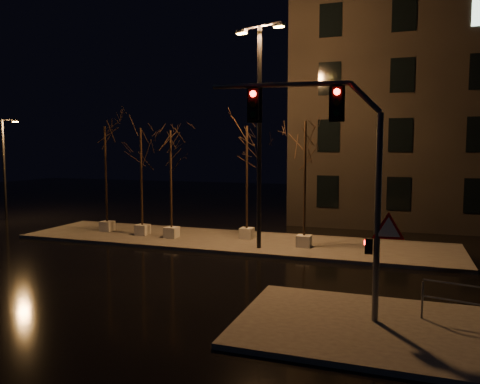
% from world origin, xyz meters
% --- Properties ---
extents(ground, '(90.00, 90.00, 0.00)m').
position_xyz_m(ground, '(0.00, 0.00, 0.00)').
color(ground, black).
rests_on(ground, ground).
extents(median, '(22.00, 5.00, 0.15)m').
position_xyz_m(median, '(0.00, 6.00, 0.07)').
color(median, '#44413C').
rests_on(median, ground).
extents(sidewalk_corner, '(7.00, 5.00, 0.15)m').
position_xyz_m(sidewalk_corner, '(7.50, -3.50, 0.07)').
color(sidewalk_corner, '#44413C').
rests_on(sidewalk_corner, ground).
extents(tree_0, '(1.80, 1.80, 5.96)m').
position_xyz_m(tree_0, '(-7.34, 6.06, 4.67)').
color(tree_0, beige).
rests_on(tree_0, median).
extents(tree_1, '(1.80, 1.80, 5.84)m').
position_xyz_m(tree_1, '(-4.87, 5.69, 4.58)').
color(tree_1, beige).
rests_on(tree_1, median).
extents(tree_2, '(1.80, 1.80, 5.67)m').
position_xyz_m(tree_2, '(-3.04, 5.51, 4.45)').
color(tree_2, beige).
rests_on(tree_2, median).
extents(tree_3, '(1.80, 1.80, 5.89)m').
position_xyz_m(tree_3, '(0.72, 6.56, 4.62)').
color(tree_3, beige).
rests_on(tree_3, median).
extents(tree_4, '(1.80, 1.80, 6.02)m').
position_xyz_m(tree_4, '(3.90, 5.52, 4.72)').
color(tree_4, beige).
rests_on(tree_4, median).
extents(traffic_signal_mast, '(5.20, 0.69, 6.37)m').
position_xyz_m(traffic_signal_mast, '(6.55, -3.33, 4.34)').
color(traffic_signal_mast, '#575B5F').
rests_on(traffic_signal_mast, sidewalk_corner).
extents(streetlight_main, '(2.48, 1.02, 10.10)m').
position_xyz_m(streetlight_main, '(1.96, 4.63, 5.97)').
color(streetlight_main, black).
rests_on(streetlight_main, median).
extents(streetlight_far, '(1.31, 0.32, 6.68)m').
position_xyz_m(streetlight_far, '(-16.68, 8.21, 3.67)').
color(streetlight_far, black).
rests_on(streetlight_far, ground).
extents(guard_rail_a, '(2.50, 0.59, 1.10)m').
position_xyz_m(guard_rail_a, '(10.00, -2.84, 0.87)').
color(guard_rail_a, '#575B5F').
rests_on(guard_rail_a, sidewalk_corner).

